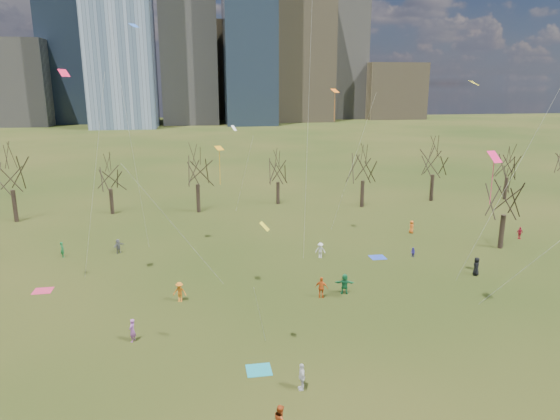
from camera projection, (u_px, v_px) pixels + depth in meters
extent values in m
plane|color=black|center=(309.00, 351.00, 34.25)|extent=(500.00, 500.00, 0.00)
cube|color=slate|center=(187.00, 13.00, 217.08)|extent=(24.00, 24.00, 95.00)
cube|color=#726347|center=(301.00, 44.00, 238.15)|extent=(28.00, 28.00, 72.00)
cube|color=#384C66|center=(73.00, 50.00, 226.57)|extent=(25.00, 25.00, 65.00)
cube|color=slate|center=(342.00, 61.00, 258.30)|extent=(22.00, 22.00, 58.00)
cube|color=#726347|center=(215.00, 71.00, 258.43)|extent=(30.00, 30.00, 48.00)
cube|color=slate|center=(10.00, 83.00, 216.49)|extent=(35.00, 30.00, 36.00)
cube|color=#726347|center=(390.00, 91.00, 261.31)|extent=(30.00, 28.00, 28.00)
cylinder|color=black|center=(15.00, 206.00, 65.90)|extent=(0.55, 0.55, 4.28)
cylinder|color=black|center=(112.00, 201.00, 69.86)|extent=(0.52, 0.52, 3.60)
cylinder|color=black|center=(198.00, 198.00, 70.82)|extent=(0.54, 0.54, 4.05)
cylinder|color=black|center=(278.00, 193.00, 75.73)|extent=(0.51, 0.51, 3.38)
cylinder|color=black|center=(362.00, 194.00, 73.81)|extent=(0.54, 0.54, 3.96)
cylinder|color=black|center=(432.00, 188.00, 77.66)|extent=(0.54, 0.54, 4.14)
cylinder|color=black|center=(505.00, 188.00, 78.75)|extent=(0.52, 0.52, 3.51)
cylinder|color=black|center=(502.00, 232.00, 55.24)|extent=(0.53, 0.53, 3.83)
cube|color=teal|center=(259.00, 370.00, 31.94)|extent=(1.60, 1.50, 0.03)
cube|color=#2641B3|center=(378.00, 257.00, 52.67)|extent=(1.60, 1.50, 0.03)
cube|color=#D22A51|center=(43.00, 291.00, 44.16)|extent=(1.60, 1.50, 0.03)
imported|color=#E15B19|center=(322.00, 288.00, 42.51)|extent=(1.19, 0.87, 1.87)
imported|color=#1A7640|center=(345.00, 284.00, 43.39)|extent=(1.77, 0.94, 1.82)
imported|color=black|center=(476.00, 266.00, 47.57)|extent=(0.90, 1.04, 1.80)
imported|color=#A253A7|center=(132.00, 330.00, 35.33)|extent=(0.60, 0.73, 1.72)
imported|color=#2F25A4|center=(413.00, 252.00, 52.62)|extent=(0.55, 0.62, 1.05)
imported|color=white|center=(320.00, 250.00, 52.41)|extent=(1.19, 0.88, 1.65)
imported|color=#AC182E|center=(520.00, 233.00, 58.84)|extent=(0.88, 0.43, 1.45)
imported|color=slate|center=(118.00, 246.00, 53.91)|extent=(1.24, 1.44, 1.56)
imported|color=orange|center=(411.00, 227.00, 61.06)|extent=(0.61, 0.84, 1.59)
imported|color=#197135|center=(62.00, 250.00, 52.59)|extent=(0.61, 0.72, 1.67)
imported|color=orange|center=(180.00, 292.00, 41.81)|extent=(1.24, 0.88, 1.74)
imported|color=silver|center=(302.00, 376.00, 29.77)|extent=(0.43, 1.01, 1.71)
plane|color=orange|center=(219.00, 148.00, 39.39)|extent=(1.02, 0.99, 0.28)
cylinder|color=silver|center=(179.00, 232.00, 37.04)|extent=(6.63, 6.76, 11.50)
cylinder|color=orange|center=(220.00, 168.00, 39.78)|extent=(0.04, 0.04, 2.70)
plane|color=yellow|center=(474.00, 83.00, 38.94)|extent=(1.10, 1.09, 0.35)
cylinder|color=silver|center=(504.00, 192.00, 38.87)|extent=(3.79, 5.06, 16.48)
plane|color=#F41B5D|center=(495.00, 157.00, 35.50)|extent=(1.30, 1.09, 0.76)
cylinder|color=silver|center=(553.00, 246.00, 33.97)|extent=(5.57, 7.11, 11.38)
cylinder|color=#F41B5D|center=(492.00, 183.00, 35.97)|extent=(0.04, 0.04, 3.15)
cylinder|color=silver|center=(309.00, 97.00, 41.46)|extent=(0.84, 6.33, 30.76)
plane|color=blue|center=(134.00, 25.00, 46.27)|extent=(1.29, 1.27, 0.40)
cylinder|color=silver|center=(132.00, 148.00, 44.67)|extent=(0.96, 8.78, 21.68)
plane|color=orange|center=(335.00, 91.00, 54.08)|extent=(1.21, 1.15, 0.42)
cylinder|color=silver|center=(351.00, 169.00, 51.47)|extent=(1.15, 9.72, 15.69)
cylinder|color=orange|center=(334.00, 107.00, 54.52)|extent=(0.04, 0.04, 3.00)
plane|color=yellow|center=(265.00, 226.00, 30.92)|extent=(0.78, 0.88, 0.51)
cylinder|color=silver|center=(261.00, 319.00, 27.25)|extent=(1.82, 9.41, 7.85)
plane|color=#F61B47|center=(64.00, 73.00, 39.35)|extent=(1.24, 1.20, 0.59)
cylinder|color=silver|center=(94.00, 187.00, 38.95)|extent=(4.08, 6.01, 17.25)
plane|color=white|center=(234.00, 128.00, 63.32)|extent=(0.97, 0.98, 0.65)
cylinder|color=silver|center=(244.00, 177.00, 60.07)|extent=(1.33, 9.85, 10.96)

